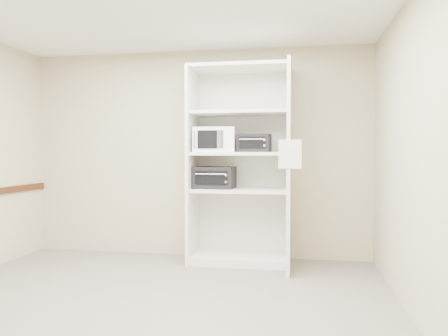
% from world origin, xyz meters
% --- Properties ---
extents(floor, '(4.50, 4.00, 0.01)m').
position_xyz_m(floor, '(0.00, 0.00, 0.00)').
color(floor, '#655E56').
rests_on(floor, ground).
extents(wall_back, '(4.50, 0.02, 2.70)m').
position_xyz_m(wall_back, '(0.00, 2.00, 1.35)').
color(wall_back, '#C4B796').
rests_on(wall_back, ground).
extents(wall_right, '(0.02, 4.00, 2.70)m').
position_xyz_m(wall_right, '(2.25, 0.00, 1.35)').
color(wall_right, '#C4B796').
rests_on(wall_right, ground).
extents(shelving_unit, '(1.24, 0.92, 2.42)m').
position_xyz_m(shelving_unit, '(0.67, 1.70, 1.13)').
color(shelving_unit, beige).
rests_on(shelving_unit, floor).
extents(microwave, '(0.53, 0.41, 0.30)m').
position_xyz_m(microwave, '(0.31, 1.66, 1.52)').
color(microwave, white).
rests_on(microwave, shelving_unit).
extents(toaster_oven_upper, '(0.40, 0.31, 0.22)m').
position_xyz_m(toaster_oven_upper, '(0.80, 1.68, 1.48)').
color(toaster_oven_upper, black).
rests_on(toaster_oven_upper, shelving_unit).
extents(toaster_oven_lower, '(0.50, 0.39, 0.27)m').
position_xyz_m(toaster_oven_lower, '(0.30, 1.69, 1.06)').
color(toaster_oven_lower, black).
rests_on(toaster_oven_lower, shelving_unit).
extents(paper_sign, '(0.24, 0.01, 0.30)m').
position_xyz_m(paper_sign, '(1.24, 1.07, 1.35)').
color(paper_sign, white).
rests_on(paper_sign, shelving_unit).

